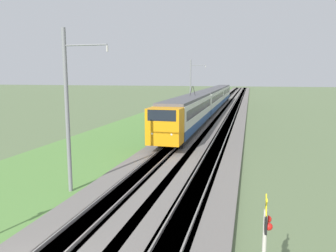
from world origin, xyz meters
name	(u,v)px	position (x,y,z in m)	size (l,w,h in m)	color
ballast_main	(211,112)	(50.00, 0.00, 0.15)	(240.00, 4.40, 0.30)	slate
ballast_adjacent	(234,112)	(50.00, -3.85, 0.15)	(240.00, 4.40, 0.30)	slate
track_main	(211,112)	(50.00, 0.00, 0.16)	(240.00, 1.57, 0.45)	#4C4238
track_adjacent	(234,112)	(50.00, -3.85, 0.16)	(240.00, 1.57, 0.45)	#4C4238
grass_verge	(176,111)	(50.00, 6.42, 0.06)	(240.00, 10.18, 0.12)	#5B8E42
passenger_train	(210,100)	(47.56, 0.00, 2.46)	(61.71, 2.85, 5.23)	orange
crossing_signal_far	(265,244)	(0.96, -7.01, 2.04)	(0.70, 0.23, 3.35)	beige
catenary_mast_near	(68,111)	(8.03, 2.86, 4.57)	(0.22, 2.56, 8.85)	slate
catenary_mast_mid	(191,87)	(45.07, 2.86, 4.64)	(0.22, 2.56, 8.99)	slate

